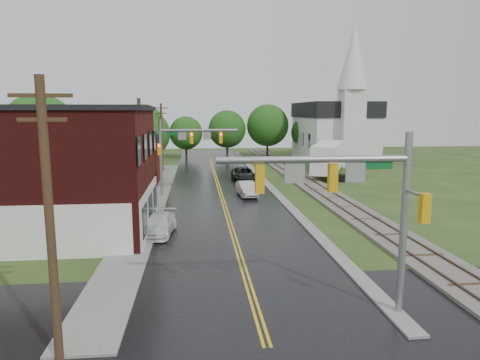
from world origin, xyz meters
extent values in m
plane|color=#274119|center=(0.00, 0.00, 0.00)|extent=(160.00, 160.00, 0.00)
cube|color=black|center=(0.00, 30.00, 0.00)|extent=(10.00, 90.00, 0.02)
cube|color=black|center=(0.00, 2.00, 0.00)|extent=(60.00, 9.00, 0.02)
cube|color=gray|center=(5.40, 35.00, 0.00)|extent=(0.80, 70.00, 0.12)
cube|color=gray|center=(-6.20, 25.00, 0.00)|extent=(2.40, 50.00, 0.12)
cube|color=#47100F|center=(-12.50, 15.00, 4.00)|extent=(14.00, 10.00, 8.00)
cube|color=silver|center=(-5.45, 15.00, 1.50)|extent=(0.10, 9.50, 3.00)
cube|color=black|center=(-12.50, 15.00, 8.15)|extent=(14.30, 10.30, 0.30)
cube|color=tan|center=(-11.00, 26.00, 3.20)|extent=(8.00, 7.00, 6.40)
cube|color=#3F0F0C|center=(-10.00, 35.00, 2.20)|extent=(7.00, 6.00, 4.40)
cube|color=silver|center=(20.00, 55.00, 3.50)|extent=(10.00, 16.00, 7.00)
cube|color=black|center=(20.00, 55.00, 8.20)|extent=(10.40, 16.40, 2.40)
cube|color=silver|center=(20.00, 47.00, 5.50)|extent=(3.20, 3.20, 11.00)
cone|color=silver|center=(20.00, 47.00, 15.50)|extent=(4.40, 4.40, 9.00)
cube|color=#59544C|center=(10.00, 35.00, 0.10)|extent=(3.20, 80.00, 0.20)
cube|color=#4C3828|center=(9.28, 35.00, 0.24)|extent=(0.10, 80.00, 0.12)
cube|color=#4C3828|center=(10.72, 35.00, 0.24)|extent=(0.10, 80.00, 0.12)
cylinder|color=gray|center=(5.60, 2.00, 3.60)|extent=(0.28, 0.28, 7.20)
cylinder|color=gray|center=(2.00, 2.00, 6.20)|extent=(7.20, 0.26, 0.26)
cube|color=orange|center=(2.72, 2.00, 5.50)|extent=(0.32, 0.30, 1.05)
cube|color=orange|center=(-0.02, 2.00, 5.50)|extent=(0.32, 0.30, 1.05)
cube|color=gray|center=(3.58, 2.00, 5.70)|extent=(0.75, 0.06, 0.75)
cube|color=gray|center=(1.28, 2.00, 5.70)|extent=(0.75, 0.06, 0.75)
cube|color=#0C5926|center=(4.30, 2.00, 5.95)|extent=(1.40, 0.04, 0.30)
cylinder|color=gray|center=(-5.60, 27.00, 3.60)|extent=(0.28, 0.28, 7.20)
cylinder|color=gray|center=(-2.00, 27.00, 6.20)|extent=(7.20, 0.26, 0.26)
cube|color=orange|center=(-2.72, 27.00, 5.50)|extent=(0.32, 0.30, 1.05)
cube|color=orange|center=(0.02, 27.00, 5.50)|extent=(0.32, 0.30, 1.05)
cube|color=gray|center=(-3.58, 27.00, 5.70)|extent=(0.75, 0.06, 0.75)
cube|color=gray|center=(-1.28, 27.00, 5.70)|extent=(0.75, 0.06, 0.75)
cube|color=#0C5926|center=(-4.30, 27.00, 5.95)|extent=(1.40, 0.04, 0.30)
sphere|color=#FF0C0C|center=(-2.72, 26.82, 5.83)|extent=(0.20, 0.20, 0.20)
cylinder|color=#382616|center=(-6.80, 0.00, 4.50)|extent=(0.28, 0.28, 9.00)
cube|color=#382616|center=(-6.80, 0.00, 8.40)|extent=(1.80, 0.12, 0.12)
cube|color=#382616|center=(-6.80, 0.00, 7.70)|extent=(1.40, 0.12, 0.12)
cylinder|color=#382616|center=(-6.80, 22.00, 4.50)|extent=(0.28, 0.28, 9.00)
cube|color=#382616|center=(-6.80, 22.00, 8.40)|extent=(1.80, 0.12, 0.12)
cube|color=#382616|center=(-6.80, 22.00, 7.70)|extent=(1.40, 0.12, 0.12)
cylinder|color=#382616|center=(-6.80, 44.00, 4.50)|extent=(0.28, 0.28, 9.00)
cube|color=#382616|center=(-6.80, 44.00, 8.40)|extent=(1.80, 0.12, 0.12)
cube|color=#382616|center=(-6.80, 44.00, 7.70)|extent=(1.40, 0.12, 0.12)
cylinder|color=black|center=(-18.00, 32.00, 1.71)|extent=(0.36, 0.36, 3.42)
sphere|color=#1B4E16|center=(-18.00, 32.00, 5.89)|extent=(7.60, 7.60, 7.60)
sphere|color=#1B4E16|center=(-17.40, 31.60, 5.23)|extent=(5.32, 5.32, 5.32)
cylinder|color=black|center=(-14.00, 40.00, 1.35)|extent=(0.36, 0.36, 2.70)
sphere|color=#1B4E16|center=(-14.00, 40.00, 4.65)|extent=(6.00, 6.00, 6.00)
sphere|color=#1B4E16|center=(-13.40, 39.60, 4.12)|extent=(4.20, 4.20, 4.20)
cylinder|color=black|center=(-9.00, 46.00, 1.44)|extent=(0.36, 0.36, 2.88)
sphere|color=#1B4E16|center=(-9.00, 46.00, 4.96)|extent=(6.40, 6.40, 6.40)
sphere|color=#1B4E16|center=(-8.40, 45.60, 4.40)|extent=(4.48, 4.48, 4.48)
imported|color=black|center=(3.09, 35.44, 0.75)|extent=(2.55, 5.44, 1.51)
imported|color=silver|center=(2.37, 26.23, 0.70)|extent=(1.85, 4.34, 1.39)
imported|color=silver|center=(-4.80, 14.17, 0.66)|extent=(2.39, 4.75, 1.32)
cube|color=black|center=(14.12, 33.68, 0.40)|extent=(2.40, 1.93, 0.80)
cylinder|color=gray|center=(14.12, 41.76, 0.40)|extent=(0.16, 0.16, 0.80)
cube|color=silver|center=(14.12, 38.53, 2.41)|extent=(7.67, 12.97, 3.23)
camera|label=1|loc=(-2.30, -13.22, 7.94)|focal=32.00mm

